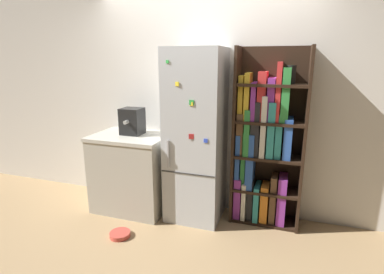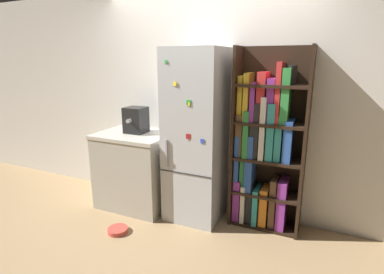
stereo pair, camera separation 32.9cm
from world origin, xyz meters
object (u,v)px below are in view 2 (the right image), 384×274
at_px(bookshelf, 264,147).
at_px(pet_bowl, 118,230).
at_px(refrigerator, 196,137).
at_px(espresso_machine, 136,120).

relative_size(bookshelf, pet_bowl, 8.90).
bearing_deg(bookshelf, refrigerator, -169.40).
xyz_separation_m(refrigerator, bookshelf, (0.73, 0.14, -0.06)).
relative_size(refrigerator, pet_bowl, 8.86).
bearing_deg(refrigerator, bookshelf, 10.60).
bearing_deg(refrigerator, espresso_machine, -179.97).
height_order(refrigerator, bookshelf, bookshelf).
distance_m(refrigerator, espresso_machine, 0.79).
height_order(espresso_machine, pet_bowl, espresso_machine).
height_order(bookshelf, pet_bowl, bookshelf).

